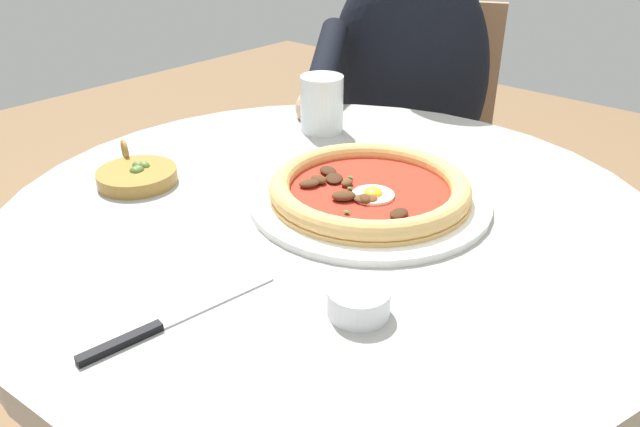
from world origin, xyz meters
TOP-DOWN VIEW (x-y plane):
  - dining_table at (0.00, 0.00)m, footprint 0.89×0.89m
  - pizza_on_plate at (0.03, 0.05)m, footprint 0.33×0.33m
  - water_glass at (-0.20, 0.22)m, footprint 0.07×0.07m
  - steak_knife at (0.04, -0.31)m, footprint 0.04×0.22m
  - ramekin_capers at (0.17, -0.16)m, footprint 0.06×0.06m
  - olive_pan at (-0.26, -0.12)m, footprint 0.14×0.12m
  - diner_person at (-0.28, 0.59)m, footprint 0.43×0.57m
  - cafe_chair_diner at (-0.34, 0.72)m, footprint 0.58×0.58m

SIDE VIEW (x-z plane):
  - cafe_chair_diner at x=-0.34m, z-range 0.10..0.94m
  - diner_person at x=-0.28m, z-range -0.06..1.11m
  - dining_table at x=0.00m, z-range 0.20..0.91m
  - steak_knife at x=0.04m, z-range 0.72..0.72m
  - olive_pan at x=-0.26m, z-range 0.71..0.75m
  - ramekin_capers at x=0.17m, z-range 0.72..0.75m
  - pizza_on_plate at x=0.03m, z-range 0.71..0.75m
  - water_glass at x=-0.20m, z-range 0.71..0.81m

